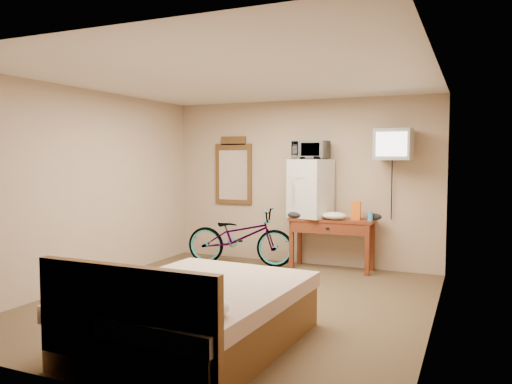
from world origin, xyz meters
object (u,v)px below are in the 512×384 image
(microwave, at_px, (311,150))
(wall_mirror, at_px, (234,171))
(bed, at_px, (192,315))
(mini_fridge, at_px, (311,188))
(desk, at_px, (331,228))
(bicycle, at_px, (240,236))
(crt_television, at_px, (394,145))
(blue_cup, at_px, (370,217))

(microwave, relative_size, wall_mirror, 0.45)
(microwave, relative_size, bed, 0.23)
(mini_fridge, height_order, wall_mirror, wall_mirror)
(mini_fridge, height_order, bed, mini_fridge)
(desk, relative_size, microwave, 2.49)
(desk, height_order, mini_fridge, mini_fridge)
(desk, height_order, bicycle, bicycle)
(bicycle, xyz_separation_m, bed, (1.06, -3.16, -0.14))
(microwave, xyz_separation_m, bicycle, (-1.03, -0.26, -1.30))
(mini_fridge, xyz_separation_m, crt_television, (1.18, -0.02, 0.63))
(wall_mirror, relative_size, bed, 0.52)
(desk, xyz_separation_m, bicycle, (-1.35, -0.22, -0.18))
(desk, bearing_deg, mini_fridge, 173.34)
(blue_cup, bearing_deg, bicycle, -174.53)
(mini_fridge, bearing_deg, bed, -89.42)
(crt_television, height_order, bed, crt_television)
(bed, bearing_deg, blue_cup, 75.61)
(crt_television, relative_size, wall_mirror, 0.54)
(mini_fridge, distance_m, wall_mirror, 1.41)
(desk, height_order, bed, bed)
(mini_fridge, xyz_separation_m, blue_cup, (0.89, -0.07, -0.36))
(mini_fridge, height_order, bicycle, mini_fridge)
(microwave, bearing_deg, bed, -85.74)
(wall_mirror, bearing_deg, desk, -8.97)
(desk, relative_size, crt_television, 2.07)
(microwave, height_order, bed, microwave)
(mini_fridge, relative_size, wall_mirror, 0.78)
(desk, height_order, crt_television, crt_television)
(desk, distance_m, bed, 3.41)
(blue_cup, xyz_separation_m, crt_television, (0.29, 0.05, 1.00))
(desk, distance_m, blue_cup, 0.60)
(mini_fridge, bearing_deg, wall_mirror, 170.48)
(bicycle, height_order, bed, bed)
(blue_cup, bearing_deg, microwave, 175.26)
(microwave, bearing_deg, blue_cup, -1.06)
(crt_television, bearing_deg, bed, -108.69)
(microwave, height_order, blue_cup, microwave)
(wall_mirror, height_order, bed, wall_mirror)
(microwave, relative_size, blue_cup, 3.94)
(mini_fridge, height_order, microwave, microwave)
(mini_fridge, relative_size, crt_television, 1.45)
(wall_mirror, distance_m, bicycle, 1.14)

